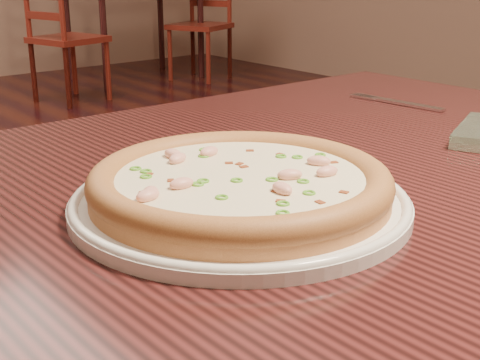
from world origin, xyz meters
TOP-DOWN VIEW (x-y plane):
  - hero_table at (-0.22, -0.65)m, footprint 1.20×0.80m
  - plate at (-0.34, -0.70)m, footprint 0.33×0.33m
  - pizza at (-0.34, -0.70)m, footprint 0.29×0.29m
  - fork at (0.17, -0.50)m, footprint 0.03×0.18m
  - chair_c at (1.30, 3.17)m, footprint 0.51×0.51m
  - chair_d at (2.64, 3.35)m, footprint 0.55×0.55m

SIDE VIEW (x-z plane):
  - chair_c at x=1.30m, z-range -0.04..0.91m
  - chair_d at x=2.64m, z-range -0.04..0.91m
  - hero_table at x=-0.22m, z-range 0.28..1.03m
  - fork at x=0.17m, z-range 0.75..0.75m
  - plate at x=-0.34m, z-range 0.75..0.77m
  - pizza at x=-0.34m, z-range 0.76..0.79m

